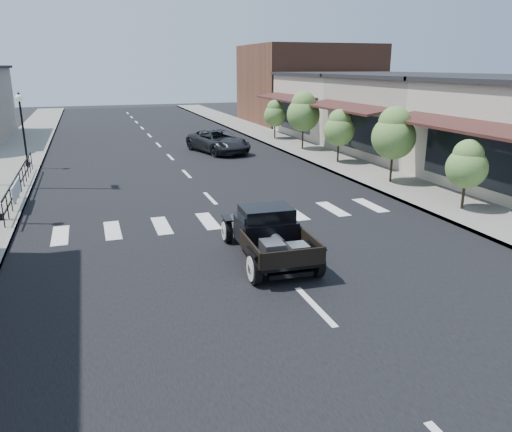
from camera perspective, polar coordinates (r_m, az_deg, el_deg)
name	(u,v)px	position (r m, az deg, el deg)	size (l,w,h in m)	color
ground	(269,260)	(13.94, 1.52, -5.02)	(120.00, 120.00, 0.00)	black
road	(176,163)	(28.00, -9.10, 5.96)	(14.00, 80.00, 0.02)	black
road_markings	(195,183)	(23.18, -6.99, 3.77)	(12.00, 60.00, 0.06)	silver
sidewalk_left	(7,172)	(27.92, -26.60, 4.49)	(3.00, 80.00, 0.15)	gray
sidewalk_right	(317,154)	(30.52, 6.93, 7.06)	(3.00, 80.00, 0.15)	gray
storefront_mid	(432,117)	(31.94, 19.45, 10.61)	(10.00, 9.00, 4.50)	#ABA190
storefront_far	(356,106)	(39.42, 11.36, 12.23)	(10.00, 9.00, 4.50)	beige
far_building_right	(308,84)	(48.48, 5.98, 14.74)	(11.00, 10.00, 7.00)	brown
railing	(20,180)	(22.79, -25.35, 3.71)	(0.08, 10.00, 1.00)	black
banner	(17,196)	(20.88, -25.62, 2.03)	(0.04, 2.20, 0.60)	silver
lamp_post_c	(23,130)	(28.50, -25.07, 8.93)	(0.36, 0.36, 3.78)	black
small_tree_a	(466,176)	(19.53, 22.84, 4.24)	(1.47, 1.47, 2.45)	#557D39
small_tree_b	(393,146)	(23.11, 15.37, 7.71)	(1.94, 1.94, 3.23)	#557D39
small_tree_c	(339,137)	(27.48, 9.43, 8.91)	(1.63, 1.63, 2.72)	#557D39
small_tree_d	(303,121)	(31.70, 5.40, 10.72)	(2.05, 2.05, 3.42)	#557D39
small_tree_e	(275,120)	(36.32, 2.17, 10.92)	(1.57, 1.57, 2.62)	#557D39
hotrod_pickup	(268,234)	(13.75, 1.41, -2.03)	(2.01, 4.30, 1.49)	black
second_car	(218,142)	(31.16, -4.33, 8.47)	(2.28, 4.95, 1.38)	black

